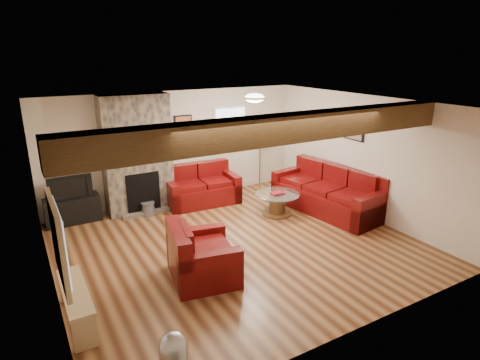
% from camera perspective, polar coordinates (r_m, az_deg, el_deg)
% --- Properties ---
extents(room, '(8.00, 8.00, 8.00)m').
position_cam_1_polar(room, '(6.83, -0.43, 0.22)').
color(room, '#502A15').
rests_on(room, ground).
extents(floor, '(6.00, 6.00, 0.00)m').
position_cam_1_polar(floor, '(7.30, -0.41, -9.16)').
color(floor, '#502A15').
rests_on(floor, ground).
extents(oak_beam, '(6.00, 0.36, 0.38)m').
position_cam_1_polar(oak_beam, '(5.54, 5.97, 7.28)').
color(oak_beam, '#341E0F').
rests_on(oak_beam, room).
extents(chimney_breast, '(1.40, 0.67, 2.50)m').
position_cam_1_polar(chimney_breast, '(8.70, -14.39, 3.35)').
color(chimney_breast, '#38322B').
rests_on(chimney_breast, floor).
extents(back_window, '(0.90, 0.08, 1.10)m').
position_cam_1_polar(back_window, '(9.69, -1.38, 7.36)').
color(back_window, silver).
rests_on(back_window, room).
extents(hatch_window, '(0.08, 1.00, 0.90)m').
position_cam_1_polar(hatch_window, '(4.57, -24.39, -8.00)').
color(hatch_window, tan).
rests_on(hatch_window, room).
extents(ceiling_dome, '(0.40, 0.40, 0.18)m').
position_cam_1_polar(ceiling_dome, '(7.79, 2.10, 11.38)').
color(ceiling_dome, white).
rests_on(ceiling_dome, room).
extents(artwork_back, '(0.42, 0.06, 0.52)m').
position_cam_1_polar(artwork_back, '(9.16, -8.05, 7.52)').
color(artwork_back, black).
rests_on(artwork_back, room).
extents(artwork_right, '(0.06, 0.55, 0.42)m').
position_cam_1_polar(artwork_right, '(8.72, 15.86, 6.83)').
color(artwork_right, black).
rests_on(artwork_right, room).
extents(sofa_three, '(1.36, 2.57, 0.95)m').
position_cam_1_polar(sofa_three, '(8.82, 12.29, -1.38)').
color(sofa_three, '#4C0B05').
rests_on(sofa_three, floor).
extents(loveseat, '(1.68, 1.04, 0.86)m').
position_cam_1_polar(loveseat, '(9.12, -5.54, -0.68)').
color(loveseat, '#4C0B05').
rests_on(loveseat, floor).
extents(armchair_red, '(1.12, 1.23, 0.87)m').
position_cam_1_polar(armchair_red, '(6.17, -5.29, -10.11)').
color(armchair_red, '#4C0B05').
rests_on(armchair_red, floor).
extents(coffee_table, '(0.94, 0.94, 0.49)m').
position_cam_1_polar(coffee_table, '(8.54, 5.29, -3.42)').
color(coffee_table, '#442816').
rests_on(coffee_table, floor).
extents(tv_cabinet, '(1.06, 0.42, 0.53)m').
position_cam_1_polar(tv_cabinet, '(8.78, -22.69, -3.93)').
color(tv_cabinet, black).
rests_on(tv_cabinet, floor).
extents(television, '(0.83, 0.11, 0.48)m').
position_cam_1_polar(television, '(8.62, -23.09, -0.81)').
color(television, black).
rests_on(television, tv_cabinet).
extents(floor_lamp, '(0.38, 0.38, 1.50)m').
position_cam_1_polar(floor_lamp, '(9.79, 2.89, 5.83)').
color(floor_lamp, tan).
rests_on(floor_lamp, floor).
extents(pine_bench, '(0.29, 1.25, 0.47)m').
position_cam_1_polar(pine_bench, '(5.72, -22.20, -16.25)').
color(pine_bench, tan).
rests_on(pine_bench, floor).
extents(coal_bucket, '(0.30, 0.30, 0.29)m').
position_cam_1_polar(coal_bucket, '(8.73, -12.92, -3.93)').
color(coal_bucket, slate).
rests_on(coal_bucket, floor).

